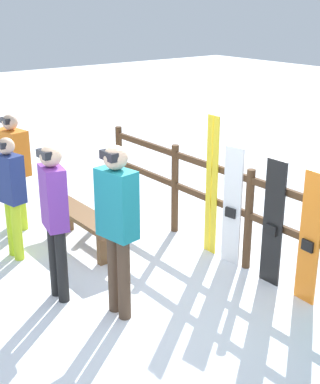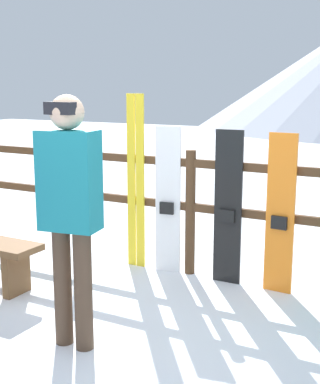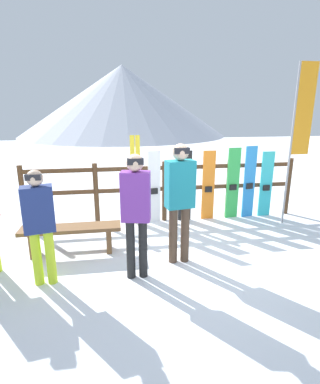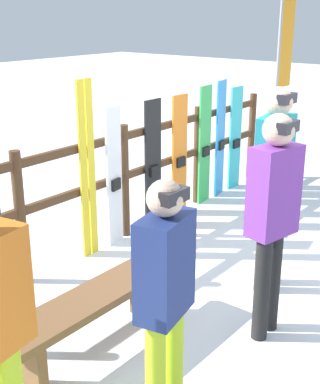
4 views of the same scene
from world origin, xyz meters
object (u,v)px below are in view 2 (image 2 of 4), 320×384
object	(u,v)px
snowboard_black_stripe	(228,208)
snowboard_orange	(280,215)
snowboard_white	(168,201)
person_teal	(70,202)
ski_pair_yellow	(136,182)

from	to	relation	value
snowboard_black_stripe	snowboard_orange	bearing A→B (deg)	-0.00
snowboard_white	snowboard_orange	bearing A→B (deg)	-0.00
person_teal	ski_pair_yellow	xyz separation A→B (m)	(-0.51, 1.75, -0.18)
snowboard_white	snowboard_orange	world-z (taller)	snowboard_white
snowboard_white	snowboard_orange	distance (m)	1.15
person_teal	ski_pair_yellow	bearing A→B (deg)	106.43
person_teal	snowboard_black_stripe	size ratio (longest dim) A/B	1.23
ski_pair_yellow	snowboard_white	bearing A→B (deg)	-0.52
ski_pair_yellow	snowboard_black_stripe	world-z (taller)	ski_pair_yellow
snowboard_white	snowboard_orange	size ratio (longest dim) A/B	1.01
snowboard_white	snowboard_black_stripe	distance (m)	0.64
person_teal	snowboard_orange	bearing A→B (deg)	59.98
snowboard_white	snowboard_black_stripe	world-z (taller)	snowboard_white
snowboard_white	snowboard_black_stripe	size ratio (longest dim) A/B	1.01
person_teal	snowboard_white	bearing A→B (deg)	94.59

